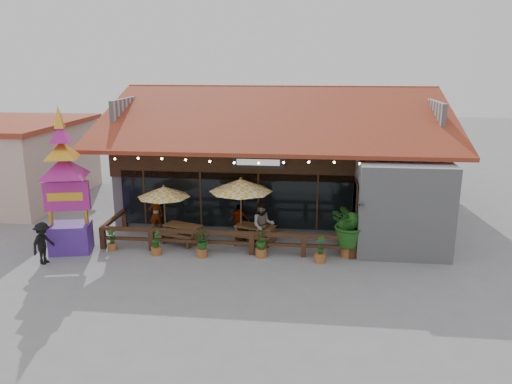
# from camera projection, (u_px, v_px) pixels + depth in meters

# --- Properties ---
(ground) EXTENTS (100.00, 100.00, 0.00)m
(ground) POSITION_uv_depth(u_px,v_px,m) (266.00, 250.00, 19.81)
(ground) COLOR gray
(ground) RESTS_ON ground
(restaurant_building) EXTENTS (15.50, 14.73, 6.09)m
(restaurant_building) POSITION_uv_depth(u_px,v_px,m) (283.00, 163.00, 25.57)
(restaurant_building) COLOR #A9A9AE
(restaurant_building) RESTS_ON ground
(patio_railing) EXTENTS (10.00, 2.60, 0.92)m
(patio_railing) POSITION_uv_depth(u_px,v_px,m) (208.00, 236.00, 19.63)
(patio_railing) COLOR #402A17
(patio_railing) RESTS_ON ground
(umbrella_left) EXTENTS (2.44, 2.44, 2.34)m
(umbrella_left) POSITION_uv_depth(u_px,v_px,m) (164.00, 192.00, 20.58)
(umbrella_left) COLOR brown
(umbrella_left) RESTS_ON ground
(umbrella_right) EXTENTS (2.86, 2.86, 2.76)m
(umbrella_right) POSITION_uv_depth(u_px,v_px,m) (241.00, 186.00, 20.14)
(umbrella_right) COLOR brown
(umbrella_right) RESTS_ON ground
(picnic_table_left) EXTENTS (1.90, 1.78, 0.74)m
(picnic_table_left) POSITION_uv_depth(u_px,v_px,m) (183.00, 230.00, 20.61)
(picnic_table_left) COLOR brown
(picnic_table_left) RESTS_ON ground
(picnic_table_right) EXTENTS (1.92, 1.77, 0.76)m
(picnic_table_right) POSITION_uv_depth(u_px,v_px,m) (255.00, 231.00, 20.45)
(picnic_table_right) COLOR brown
(picnic_table_right) RESTS_ON ground
(thai_sign_tower) EXTENTS (2.72, 2.72, 6.15)m
(thai_sign_tower) POSITION_uv_depth(u_px,v_px,m) (64.00, 171.00, 18.87)
(thai_sign_tower) COLOR #4E2892
(thai_sign_tower) RESTS_ON ground
(tropical_plant) EXTENTS (2.14, 2.05, 2.29)m
(tropical_plant) POSITION_uv_depth(u_px,v_px,m) (350.00, 224.00, 18.87)
(tropical_plant) COLOR #945628
(tropical_plant) RESTS_ON ground
(diner_a) EXTENTS (0.70, 0.60, 1.64)m
(diner_a) POSITION_uv_depth(u_px,v_px,m) (156.00, 215.00, 21.61)
(diner_a) COLOR #382412
(diner_a) RESTS_ON ground
(diner_b) EXTENTS (1.03, 0.87, 1.89)m
(diner_b) POSITION_uv_depth(u_px,v_px,m) (263.00, 225.00, 19.89)
(diner_b) COLOR #382412
(diner_b) RESTS_ON ground
(diner_c) EXTENTS (0.84, 0.36, 1.43)m
(diner_c) POSITION_uv_depth(u_px,v_px,m) (239.00, 221.00, 21.17)
(diner_c) COLOR #382412
(diner_c) RESTS_ON ground
(pedestrian) EXTENTS (0.79, 1.12, 1.59)m
(pedestrian) POSITION_uv_depth(u_px,v_px,m) (43.00, 243.00, 18.34)
(pedestrian) COLOR black
(pedestrian) RESTS_ON ground
(planter_a) EXTENTS (0.37, 0.35, 0.87)m
(planter_a) POSITION_uv_depth(u_px,v_px,m) (112.00, 242.00, 19.72)
(planter_a) COLOR #945628
(planter_a) RESTS_ON ground
(planter_b) EXTENTS (0.40, 0.41, 0.97)m
(planter_b) POSITION_uv_depth(u_px,v_px,m) (156.00, 244.00, 19.26)
(planter_b) COLOR #945628
(planter_b) RESTS_ON ground
(planter_c) EXTENTS (0.71, 0.65, 1.02)m
(planter_c) POSITION_uv_depth(u_px,v_px,m) (202.00, 243.00, 19.01)
(planter_c) COLOR #945628
(planter_c) RESTS_ON ground
(planter_d) EXTENTS (0.55, 0.55, 1.03)m
(planter_d) POSITION_uv_depth(u_px,v_px,m) (261.00, 245.00, 19.02)
(planter_d) COLOR #945628
(planter_d) RESTS_ON ground
(planter_e) EXTENTS (0.42, 0.44, 1.04)m
(planter_e) POSITION_uv_depth(u_px,v_px,m) (320.00, 251.00, 18.53)
(planter_e) COLOR #945628
(planter_e) RESTS_ON ground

